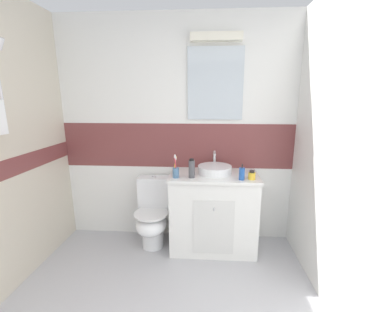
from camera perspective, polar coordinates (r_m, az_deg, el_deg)
The scene contains 9 objects.
wall_back_tiled at distance 2.87m, azimuth -3.24°, elevation 5.71°, with size 3.20×0.20×2.50m.
wall_right_plain at distance 1.90m, azimuth 35.24°, elevation -0.74°, with size 0.10×3.48×2.50m, color white.
vanity_cabinet at distance 2.79m, azimuth 4.86°, elevation -12.44°, with size 0.92×0.52×0.85m.
sink_basin at distance 2.65m, azimuth 5.20°, elevation -2.98°, with size 0.35×0.40×0.21m.
toilet at distance 2.89m, azimuth -8.92°, elevation -13.10°, with size 0.37×0.50×0.77m.
toothbrush_cup at distance 2.50m, azimuth -3.73°, elevation -3.50°, with size 0.07×0.07×0.23m.
soap_dispenser at distance 2.48m, azimuth 11.28°, elevation -3.97°, with size 0.06×0.06×0.16m.
shampoo_bottle_tall at distance 2.48m, azimuth -0.07°, elevation -2.91°, with size 0.06×0.06×0.19m.
hair_gel_jar at distance 2.52m, azimuth 13.45°, elevation -4.30°, with size 0.07×0.07×0.09m.
Camera 1 is at (0.36, -0.38, 1.62)m, focal length 23.42 mm.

